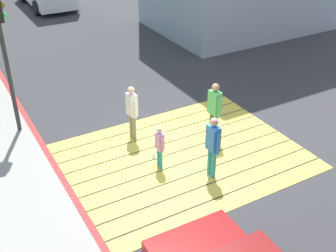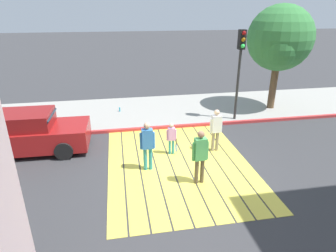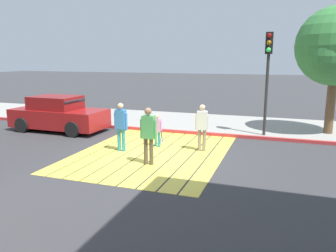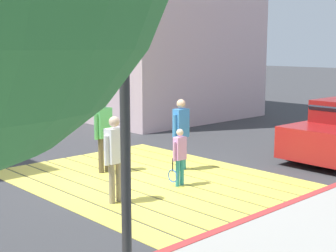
{
  "view_description": "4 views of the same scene",
  "coord_description": "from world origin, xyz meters",
  "px_view_note": "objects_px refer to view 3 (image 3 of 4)",
  "views": [
    {
      "loc": [
        -5.32,
        -8.45,
        6.86
      ],
      "look_at": [
        -0.56,
        -0.13,
        1.22
      ],
      "focal_mm": 46.66,
      "sensor_mm": 36.0,
      "label": 1
    },
    {
      "loc": [
        8.68,
        -1.94,
        5.14
      ],
      "look_at": [
        -0.53,
        -0.29,
        1.26
      ],
      "focal_mm": 30.82,
      "sensor_mm": 36.0,
      "label": 2
    },
    {
      "loc": [
        10.36,
        4.17,
        3.24
      ],
      "look_at": [
        -0.76,
        0.32,
        0.83
      ],
      "focal_mm": 35.49,
      "sensor_mm": 36.0,
      "label": 3
    },
    {
      "loc": [
        -7.96,
        6.96,
        2.93
      ],
      "look_at": [
        -0.57,
        0.02,
        1.29
      ],
      "focal_mm": 51.98,
      "sensor_mm": 36.0,
      "label": 4
    }
  ],
  "objects_px": {
    "street_tree": "(335,48)",
    "pedestrian_child_with_racket": "(158,129)",
    "pedestrian_adult_side": "(121,123)",
    "water_bottle": "(158,117)",
    "pedestrian_adult_lead": "(202,124)",
    "pedestrian_adult_trailing": "(148,132)",
    "car_parked_near_curb": "(59,115)",
    "traffic_light_corner": "(268,63)"
  },
  "relations": [
    {
      "from": "car_parked_near_curb",
      "to": "pedestrian_adult_side",
      "type": "bearing_deg",
      "value": 62.94
    },
    {
      "from": "car_parked_near_curb",
      "to": "pedestrian_child_with_racket",
      "type": "height_order",
      "value": "car_parked_near_curb"
    },
    {
      "from": "street_tree",
      "to": "pedestrian_adult_trailing",
      "type": "height_order",
      "value": "street_tree"
    },
    {
      "from": "traffic_light_corner",
      "to": "pedestrian_adult_lead",
      "type": "distance_m",
      "value": 4.0
    },
    {
      "from": "pedestrian_adult_trailing",
      "to": "pedestrian_adult_side",
      "type": "relative_size",
      "value": 1.03
    },
    {
      "from": "traffic_light_corner",
      "to": "water_bottle",
      "type": "xyz_separation_m",
      "value": [
        -2.04,
        -5.45,
        -2.81
      ]
    },
    {
      "from": "pedestrian_adult_trailing",
      "to": "street_tree",
      "type": "bearing_deg",
      "value": 136.67
    },
    {
      "from": "pedestrian_adult_lead",
      "to": "pedestrian_child_with_racket",
      "type": "bearing_deg",
      "value": -90.96
    },
    {
      "from": "water_bottle",
      "to": "pedestrian_adult_side",
      "type": "bearing_deg",
      "value": 7.97
    },
    {
      "from": "water_bottle",
      "to": "pedestrian_adult_trailing",
      "type": "relative_size",
      "value": 0.12
    },
    {
      "from": "water_bottle",
      "to": "pedestrian_adult_lead",
      "type": "bearing_deg",
      "value": 35.72
    },
    {
      "from": "pedestrian_child_with_racket",
      "to": "car_parked_near_curb",
      "type": "bearing_deg",
      "value": -102.93
    },
    {
      "from": "traffic_light_corner",
      "to": "water_bottle",
      "type": "relative_size",
      "value": 19.27
    },
    {
      "from": "pedestrian_adult_side",
      "to": "water_bottle",
      "type": "bearing_deg",
      "value": -172.03
    },
    {
      "from": "water_bottle",
      "to": "traffic_light_corner",
      "type": "bearing_deg",
      "value": 69.47
    },
    {
      "from": "car_parked_near_curb",
      "to": "water_bottle",
      "type": "bearing_deg",
      "value": 136.49
    },
    {
      "from": "car_parked_near_curb",
      "to": "pedestrian_child_with_racket",
      "type": "relative_size",
      "value": 3.49
    },
    {
      "from": "pedestrian_adult_lead",
      "to": "pedestrian_adult_side",
      "type": "bearing_deg",
      "value": -70.72
    },
    {
      "from": "street_tree",
      "to": "pedestrian_child_with_racket",
      "type": "xyz_separation_m",
      "value": [
        3.94,
        -6.13,
        -2.93
      ]
    },
    {
      "from": "street_tree",
      "to": "traffic_light_corner",
      "type": "bearing_deg",
      "value": -65.03
    },
    {
      "from": "car_parked_near_curb",
      "to": "pedestrian_adult_trailing",
      "type": "bearing_deg",
      "value": 60.42
    },
    {
      "from": "pedestrian_adult_trailing",
      "to": "pedestrian_adult_lead",
      "type": "bearing_deg",
      "value": 149.38
    },
    {
      "from": "street_tree",
      "to": "pedestrian_child_with_racket",
      "type": "relative_size",
      "value": 4.28
    },
    {
      "from": "car_parked_near_curb",
      "to": "street_tree",
      "type": "distance_m",
      "value": 12.06
    },
    {
      "from": "car_parked_near_curb",
      "to": "water_bottle",
      "type": "xyz_separation_m",
      "value": [
        -3.62,
        3.44,
        -0.5
      ]
    },
    {
      "from": "pedestrian_adult_lead",
      "to": "pedestrian_adult_side",
      "type": "distance_m",
      "value": 2.84
    },
    {
      "from": "pedestrian_adult_lead",
      "to": "pedestrian_adult_trailing",
      "type": "height_order",
      "value": "pedestrian_adult_trailing"
    },
    {
      "from": "water_bottle",
      "to": "pedestrian_adult_side",
      "type": "distance_m",
      "value": 5.9
    },
    {
      "from": "car_parked_near_curb",
      "to": "street_tree",
      "type": "xyz_separation_m",
      "value": [
        -2.74,
        11.38,
        2.9
      ]
    },
    {
      "from": "car_parked_near_curb",
      "to": "pedestrian_adult_lead",
      "type": "relative_size",
      "value": 2.59
    },
    {
      "from": "traffic_light_corner",
      "to": "pedestrian_adult_lead",
      "type": "height_order",
      "value": "traffic_light_corner"
    },
    {
      "from": "pedestrian_adult_lead",
      "to": "pedestrian_child_with_racket",
      "type": "height_order",
      "value": "pedestrian_adult_lead"
    },
    {
      "from": "pedestrian_adult_lead",
      "to": "pedestrian_adult_trailing",
      "type": "bearing_deg",
      "value": -30.62
    },
    {
      "from": "pedestrian_adult_side",
      "to": "pedestrian_child_with_racket",
      "type": "xyz_separation_m",
      "value": [
        -0.97,
        1.0,
        -0.31
      ]
    },
    {
      "from": "pedestrian_adult_trailing",
      "to": "pedestrian_adult_side",
      "type": "xyz_separation_m",
      "value": [
        -1.08,
        -1.48,
        -0.03
      ]
    },
    {
      "from": "street_tree",
      "to": "pedestrian_child_with_racket",
      "type": "bearing_deg",
      "value": -57.27
    },
    {
      "from": "water_bottle",
      "to": "pedestrian_adult_lead",
      "type": "distance_m",
      "value": 6.02
    },
    {
      "from": "pedestrian_adult_lead",
      "to": "pedestrian_child_with_racket",
      "type": "xyz_separation_m",
      "value": [
        -0.03,
        -1.68,
        -0.28
      ]
    },
    {
      "from": "street_tree",
      "to": "pedestrian_child_with_racket",
      "type": "height_order",
      "value": "street_tree"
    },
    {
      "from": "traffic_light_corner",
      "to": "street_tree",
      "type": "relative_size",
      "value": 0.8
    },
    {
      "from": "pedestrian_adult_side",
      "to": "pedestrian_child_with_racket",
      "type": "height_order",
      "value": "pedestrian_adult_side"
    },
    {
      "from": "water_bottle",
      "to": "street_tree",
      "type": "bearing_deg",
      "value": 83.66
    }
  ]
}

